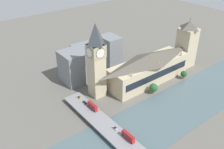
# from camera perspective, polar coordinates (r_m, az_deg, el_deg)

# --- Properties ---
(ground_plane) EXTENTS (600.00, 600.00, 0.00)m
(ground_plane) POSITION_cam_1_polar(r_m,az_deg,el_deg) (237.73, 9.40, -3.56)
(ground_plane) COLOR #605E56
(river_water) EXTENTS (50.13, 360.00, 0.30)m
(river_water) POSITION_cam_1_polar(r_m,az_deg,el_deg) (222.15, 15.22, -6.95)
(river_water) COLOR #4C6066
(river_water) RESTS_ON ground_plane
(parliament_hall) EXTENTS (24.97, 86.80, 29.70)m
(parliament_hall) POSITION_cam_1_polar(r_m,az_deg,el_deg) (244.10, 8.41, 1.52)
(parliament_hall) COLOR #C1B28E
(parliament_hall) RESTS_ON ground_plane
(clock_tower) EXTENTS (13.31, 13.31, 67.61)m
(clock_tower) POSITION_cam_1_polar(r_m,az_deg,el_deg) (210.82, -3.63, 3.44)
(clock_tower) COLOR #C1B28E
(clock_tower) RESTS_ON ground_plane
(victoria_tower) EXTENTS (16.91, 16.91, 53.95)m
(victoria_tower) POSITION_cam_1_polar(r_m,az_deg,el_deg) (279.65, 16.67, 6.68)
(victoria_tower) COLOR #C1B28E
(victoria_tower) RESTS_ON ground_plane
(road_bridge) EXTENTS (132.27, 15.39, 4.10)m
(road_bridge) POSITION_cam_1_polar(r_m,az_deg,el_deg) (181.15, 1.60, -14.34)
(road_bridge) COLOR slate
(road_bridge) RESTS_ON ground_plane
(double_decker_bus_mid) EXTENTS (11.60, 2.59, 4.93)m
(double_decker_bus_mid) POSITION_cam_1_polar(r_m,az_deg,el_deg) (177.65, 3.72, -13.90)
(double_decker_bus_mid) COLOR red
(double_decker_bus_mid) RESTS_ON road_bridge
(double_decker_bus_rear) EXTENTS (11.38, 2.63, 5.05)m
(double_decker_bus_rear) POSITION_cam_1_polar(r_m,az_deg,el_deg) (203.94, -4.49, -7.18)
(double_decker_bus_rear) COLOR red
(double_decker_bus_rear) RESTS_ON road_bridge
(car_northbound_tail) EXTENTS (4.66, 1.81, 1.38)m
(car_northbound_tail) POSITION_cam_1_polar(r_m,az_deg,el_deg) (212.12, -6.26, -6.33)
(car_northbound_tail) COLOR black
(car_northbound_tail) RESTS_ON road_bridge
(car_southbound_lead) EXTENTS (4.40, 1.83, 1.26)m
(car_southbound_lead) POSITION_cam_1_polar(r_m,az_deg,el_deg) (218.74, -7.56, -5.18)
(car_southbound_lead) COLOR gold
(car_southbound_lead) RESTS_ON road_bridge
(car_southbound_mid) EXTENTS (4.33, 1.90, 1.36)m
(car_southbound_mid) POSITION_cam_1_polar(r_m,az_deg,el_deg) (186.41, 0.66, -12.12)
(car_southbound_mid) COLOR silver
(car_southbound_mid) RESTS_ON road_bridge
(city_block_west) EXTENTS (22.32, 25.15, 21.82)m
(city_block_west) POSITION_cam_1_polar(r_m,az_deg,el_deg) (278.79, -6.15, 4.56)
(city_block_west) COLOR slate
(city_block_west) RESTS_ON ground_plane
(city_block_center) EXTENTS (22.66, 17.75, 32.01)m
(city_block_center) POSITION_cam_1_polar(r_m,az_deg,el_deg) (274.98, -0.46, 5.54)
(city_block_center) COLOR slate
(city_block_center) RESTS_ON ground_plane
(city_block_east) EXTENTS (25.09, 23.70, 31.43)m
(city_block_east) POSITION_cam_1_polar(r_m,az_deg,el_deg) (243.92, -8.63, 1.74)
(city_block_east) COLOR slate
(city_block_east) RESTS_ON ground_plane
(tree_embankment_near) EXTENTS (7.76, 7.76, 10.10)m
(tree_embankment_near) POSITION_cam_1_polar(r_m,az_deg,el_deg) (229.99, 9.46, -2.98)
(tree_embankment_near) COLOR brown
(tree_embankment_near) RESTS_ON ground_plane
(tree_embankment_mid) EXTENTS (6.35, 6.35, 8.72)m
(tree_embankment_mid) POSITION_cam_1_polar(r_m,az_deg,el_deg) (259.77, 16.08, 0.12)
(tree_embankment_mid) COLOR brown
(tree_embankment_mid) RESTS_ON ground_plane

